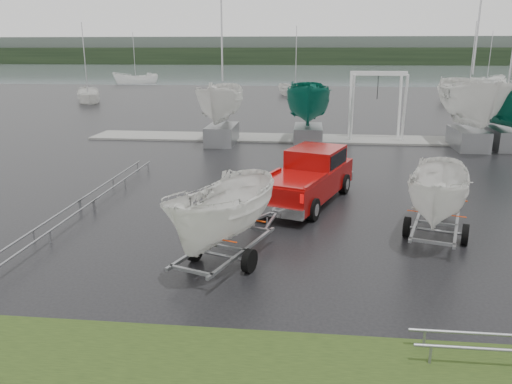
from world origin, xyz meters
name	(u,v)px	position (x,y,z in m)	size (l,w,h in m)	color
ground_plane	(347,201)	(0.00, 0.00, 0.00)	(120.00, 120.00, 0.00)	black
lake	(317,74)	(0.00, 100.00, -0.01)	(300.00, 300.00, 0.00)	slate
dock	(332,139)	(0.00, 13.00, 0.05)	(30.00, 3.00, 0.12)	gray
treeline	(315,56)	(0.00, 170.00, 3.00)	(300.00, 8.00, 6.00)	black
far_hill	(315,50)	(0.00, 178.00, 5.00)	(300.00, 6.00, 10.00)	#4C5651
pickup_truck	(309,175)	(-1.39, 0.01, 0.97)	(3.66, 5.88, 1.85)	maroon
trailer_hitched	(223,161)	(-3.51, -5.89, 2.72)	(2.33, 3.79, 5.01)	gray
trailer_parked	(444,148)	(2.34, -3.45, 2.68)	(2.19, 3.79, 4.94)	gray
boat_hoist	(377,96)	(2.53, 13.00, 2.67)	(3.30, 2.18, 4.12)	silver
keelboat_0	(221,77)	(-6.52, 11.00, 3.83)	(2.41, 3.20, 10.58)	gray
keelboat_1	(310,75)	(-1.49, 11.20, 3.98)	(2.50, 3.20, 7.76)	gray
keelboat_2	(476,65)	(7.40, 11.00, 4.54)	(2.85, 3.20, 11.03)	gray
keelboat_3	(512,82)	(9.46, 11.30, 3.65)	(2.30, 3.20, 10.47)	gray
mast_rack_0	(119,179)	(-9.00, 1.00, 0.35)	(0.56, 6.50, 0.06)	gray
mast_rack_1	(41,231)	(-9.00, -5.00, 0.35)	(0.56, 6.50, 0.06)	gray
moored_boat_0	(89,102)	(-24.52, 32.95, 0.01)	(3.09, 3.12, 11.05)	silver
moored_boat_1	(295,96)	(-3.20, 42.81, 0.01)	(3.32, 3.34, 11.14)	silver
moored_boat_2	(467,105)	(14.35, 35.03, 0.00)	(3.68, 3.68, 11.42)	silver
moored_boat_3	(486,86)	(24.95, 62.18, 0.00)	(3.52, 3.50, 11.37)	silver
moored_boat_4	(136,83)	(-29.91, 63.19, 0.00)	(3.53, 3.49, 11.63)	silver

